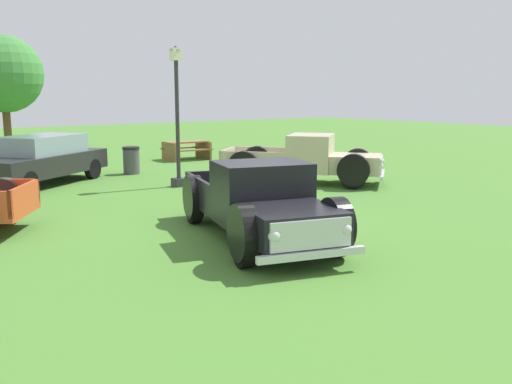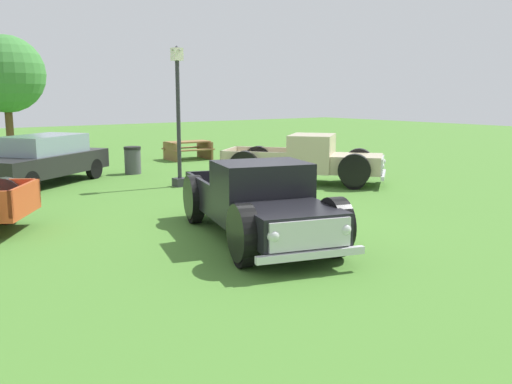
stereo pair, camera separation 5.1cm
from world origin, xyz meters
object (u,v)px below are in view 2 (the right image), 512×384
Objects in this scene: pickup_truck_foreground at (263,205)px; trash_can at (133,160)px; oak_tree_east at (6,74)px; picnic_table at (188,148)px; lamp_post_near at (178,114)px; sedan_distant_b at (42,159)px; pickup_truck_behind_right at (314,160)px.

pickup_truck_foreground reaches higher than trash_can.
picnic_table is at bearing -57.97° from oak_tree_east.
pickup_truck_foreground is 1.27× the size of lamp_post_near.
trash_can is (-0.00, 3.34, -1.69)m from lamp_post_near.
sedan_distant_b reaches higher than picnic_table.
pickup_truck_behind_right is at bearing -72.53° from oak_tree_east.
oak_tree_east reaches higher than lamp_post_near.
pickup_truck_behind_right is 8.38m from sedan_distant_b.
trash_can is (3.19, 0.47, -0.31)m from sedan_distant_b.
lamp_post_near is at bearing 151.41° from pickup_truck_behind_right.
trash_can is 0.17× the size of oak_tree_east.
pickup_truck_foreground is at bearing -100.86° from trash_can.
pickup_truck_foreground is at bearing -140.15° from pickup_truck_behind_right.
pickup_truck_foreground reaches higher than picnic_table.
trash_can is 11.41m from oak_tree_east.
pickup_truck_foreground reaches higher than sedan_distant_b.
oak_tree_east is (-5.16, 8.25, 3.19)m from picnic_table.
pickup_truck_behind_right reaches higher than picnic_table.
trash_can is at bearing -144.95° from picnic_table.
lamp_post_near is at bearing -121.92° from picnic_table.
picnic_table is 10.24m from oak_tree_east.
picnic_table is at bearing 23.97° from sedan_distant_b.
pickup_truck_behind_right is 6.45m from trash_can.
oak_tree_east is at bearing 81.31° from sedan_distant_b.
picnic_table is (5.61, 12.55, -0.23)m from pickup_truck_foreground.
pickup_truck_behind_right reaches higher than sedan_distant_b.
oak_tree_east is at bearing 88.76° from pickup_truck_foreground.
lamp_post_near is (1.91, 6.61, 1.45)m from pickup_truck_foreground.
sedan_distant_b is 7.55m from picnic_table.
pickup_truck_behind_right is at bearing -28.59° from lamp_post_near.
picnic_table is 0.34× the size of oak_tree_east.
picnic_table is (0.07, 7.92, -0.23)m from pickup_truck_behind_right.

